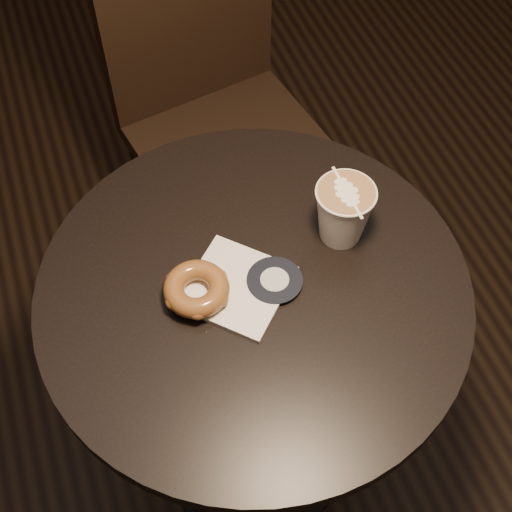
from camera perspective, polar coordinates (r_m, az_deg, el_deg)
name	(u,v)px	position (r m, az deg, el deg)	size (l,w,h in m)	color
cafe_table	(254,344)	(1.31, -0.17, -7.07)	(0.70, 0.70, 0.75)	black
chair	(210,86)	(1.69, -3.73, 13.45)	(0.48, 0.48, 1.05)	black
pastry_bag	(237,287)	(1.13, -1.54, -2.48)	(0.15, 0.15, 0.01)	white
doughnut	(197,289)	(1.11, -4.78, -2.63)	(0.10, 0.10, 0.03)	brown
latte_cup	(343,213)	(1.16, 6.98, 3.41)	(0.10, 0.10, 0.11)	white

